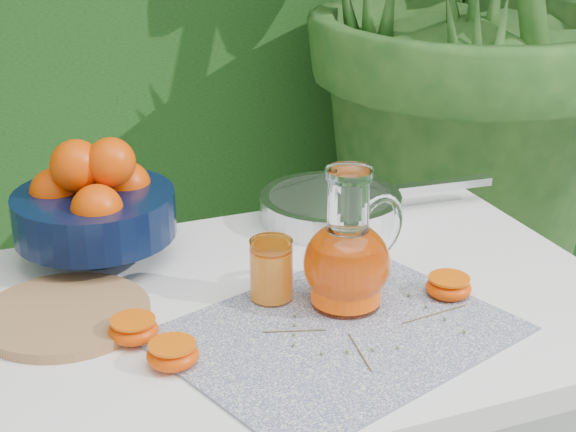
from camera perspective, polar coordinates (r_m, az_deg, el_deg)
name	(u,v)px	position (r m, az deg, el deg)	size (l,w,h in m)	color
white_table	(293,345)	(1.39, 0.31, -8.34)	(1.00, 0.70, 0.75)	white
placemat	(337,333)	(1.26, 3.19, -7.56)	(0.46, 0.36, 0.00)	#0D194C
cutting_board	(65,315)	(1.33, -14.20, -6.21)	(0.25, 0.25, 0.02)	#A9754C
fruit_bowl	(94,204)	(1.48, -12.45, 0.78)	(0.29, 0.29, 0.21)	black
juice_pitcher	(348,259)	(1.30, 3.91, -2.77)	(0.20, 0.17, 0.21)	white
juice_tumbler	(271,271)	(1.33, -1.09, -3.58)	(0.07, 0.07, 0.10)	white
saute_pan	(333,205)	(1.63, 2.91, 0.69)	(0.47, 0.28, 0.05)	silver
orange_halves	(259,322)	(1.26, -1.88, -6.86)	(0.56, 0.17, 0.03)	#EF6102
thyme_sprigs	(367,330)	(1.26, 5.14, -7.37)	(0.31, 0.17, 0.01)	brown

